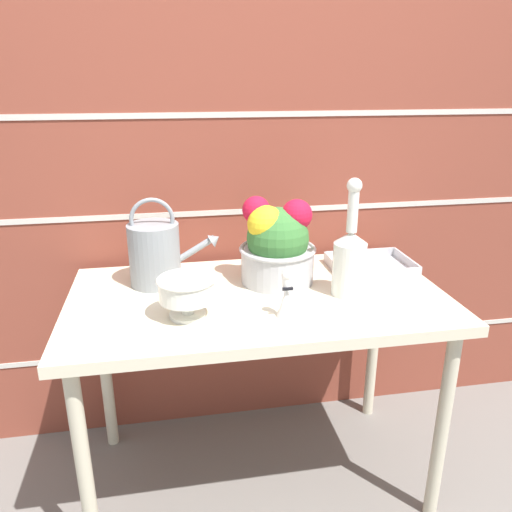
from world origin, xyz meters
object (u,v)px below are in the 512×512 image
at_px(crystal_pedestal_bowl, 186,291).
at_px(glass_decanter, 350,258).
at_px(flower_planter, 277,244).
at_px(figurine_vase, 286,298).
at_px(wire_tray, 371,267).
at_px(watering_can, 156,253).

height_order(crystal_pedestal_bowl, glass_decanter, glass_decanter).
bearing_deg(flower_planter, figurine_vase, -96.37).
height_order(flower_planter, wire_tray, flower_planter).
xyz_separation_m(crystal_pedestal_bowl, flower_planter, (0.32, 0.22, 0.05)).
relative_size(watering_can, flower_planter, 1.07).
bearing_deg(watering_can, glass_decanter, -17.99).
distance_m(watering_can, crystal_pedestal_bowl, 0.29).
distance_m(watering_can, wire_tray, 0.78).
xyz_separation_m(watering_can, flower_planter, (0.41, -0.05, 0.02)).
xyz_separation_m(crystal_pedestal_bowl, glass_decanter, (0.52, 0.07, 0.04)).
height_order(watering_can, figurine_vase, watering_can).
bearing_deg(watering_can, crystal_pedestal_bowl, -71.89).
bearing_deg(figurine_vase, glass_decanter, 27.95).
relative_size(flower_planter, glass_decanter, 0.77).
relative_size(watering_can, wire_tray, 1.09).
bearing_deg(figurine_vase, wire_tray, 38.97).
relative_size(crystal_pedestal_bowl, glass_decanter, 0.45).
distance_m(flower_planter, figurine_vase, 0.28).
relative_size(flower_planter, figurine_vase, 2.01).
bearing_deg(figurine_vase, flower_planter, 83.63).
relative_size(flower_planter, wire_tray, 1.02).
bearing_deg(crystal_pedestal_bowl, figurine_vase, -10.29).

